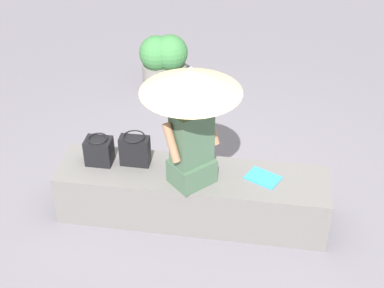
{
  "coord_description": "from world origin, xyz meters",
  "views": [
    {
      "loc": [
        -0.58,
        3.75,
        3.45
      ],
      "look_at": [
        -0.01,
        0.05,
        0.84
      ],
      "focal_mm": 51.44,
      "sensor_mm": 36.0,
      "label": 1
    }
  ],
  "objects_px": {
    "person_seated": "(192,144)",
    "tote_bag_canvas": "(135,150)",
    "parasol": "(191,81)",
    "magazine": "(263,178)",
    "planter_near": "(157,63)",
    "handbag_black": "(99,151)",
    "planter_far": "(170,64)"
  },
  "relations": [
    {
      "from": "handbag_black",
      "to": "magazine",
      "type": "relative_size",
      "value": 0.95
    },
    {
      "from": "handbag_black",
      "to": "planter_far",
      "type": "relative_size",
      "value": 0.34
    },
    {
      "from": "handbag_black",
      "to": "tote_bag_canvas",
      "type": "relative_size",
      "value": 0.88
    },
    {
      "from": "person_seated",
      "to": "parasol",
      "type": "xyz_separation_m",
      "value": [
        -0.0,
        0.05,
        0.61
      ]
    },
    {
      "from": "person_seated",
      "to": "handbag_black",
      "type": "xyz_separation_m",
      "value": [
        0.85,
        -0.14,
        -0.26
      ]
    },
    {
      "from": "person_seated",
      "to": "tote_bag_canvas",
      "type": "xyz_separation_m",
      "value": [
        0.53,
        -0.17,
        -0.24
      ]
    },
    {
      "from": "parasol",
      "to": "planter_far",
      "type": "height_order",
      "value": "parasol"
    },
    {
      "from": "parasol",
      "to": "planter_far",
      "type": "bearing_deg",
      "value": -75.19
    },
    {
      "from": "parasol",
      "to": "handbag_black",
      "type": "height_order",
      "value": "parasol"
    },
    {
      "from": "parasol",
      "to": "planter_near",
      "type": "xyz_separation_m",
      "value": [
        0.79,
        -2.37,
        -1.08
      ]
    },
    {
      "from": "tote_bag_canvas",
      "to": "magazine",
      "type": "relative_size",
      "value": 1.07
    },
    {
      "from": "tote_bag_canvas",
      "to": "planter_far",
      "type": "height_order",
      "value": "tote_bag_canvas"
    },
    {
      "from": "planter_near",
      "to": "planter_far",
      "type": "xyz_separation_m",
      "value": [
        -0.16,
        -0.01,
        0.0
      ]
    },
    {
      "from": "magazine",
      "to": "planter_near",
      "type": "xyz_separation_m",
      "value": [
        1.39,
        -2.19,
        -0.09
      ]
    },
    {
      "from": "tote_bag_canvas",
      "to": "handbag_black",
      "type": "bearing_deg",
      "value": 5.31
    },
    {
      "from": "magazine",
      "to": "planter_near",
      "type": "height_order",
      "value": "planter_near"
    },
    {
      "from": "person_seated",
      "to": "planter_far",
      "type": "relative_size",
      "value": 1.17
    },
    {
      "from": "handbag_black",
      "to": "planter_far",
      "type": "distance_m",
      "value": 2.21
    },
    {
      "from": "person_seated",
      "to": "planter_near",
      "type": "bearing_deg",
      "value": -71.15
    },
    {
      "from": "tote_bag_canvas",
      "to": "magazine",
      "type": "height_order",
      "value": "tote_bag_canvas"
    },
    {
      "from": "parasol",
      "to": "tote_bag_canvas",
      "type": "distance_m",
      "value": 1.02
    },
    {
      "from": "tote_bag_canvas",
      "to": "planter_near",
      "type": "bearing_deg",
      "value": -83.15
    },
    {
      "from": "person_seated",
      "to": "handbag_black",
      "type": "relative_size",
      "value": 3.4
    },
    {
      "from": "parasol",
      "to": "planter_far",
      "type": "relative_size",
      "value": 1.44
    },
    {
      "from": "person_seated",
      "to": "tote_bag_canvas",
      "type": "distance_m",
      "value": 0.61
    },
    {
      "from": "person_seated",
      "to": "handbag_black",
      "type": "bearing_deg",
      "value": -9.39
    },
    {
      "from": "handbag_black",
      "to": "planter_near",
      "type": "xyz_separation_m",
      "value": [
        -0.06,
        -2.18,
        -0.22
      ]
    },
    {
      "from": "tote_bag_canvas",
      "to": "planter_near",
      "type": "distance_m",
      "value": 2.18
    },
    {
      "from": "magazine",
      "to": "planter_far",
      "type": "height_order",
      "value": "planter_far"
    },
    {
      "from": "parasol",
      "to": "planter_near",
      "type": "relative_size",
      "value": 1.48
    },
    {
      "from": "handbag_black",
      "to": "planter_near",
      "type": "relative_size",
      "value": 0.35
    },
    {
      "from": "tote_bag_canvas",
      "to": "planter_near",
      "type": "height_order",
      "value": "tote_bag_canvas"
    }
  ]
}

